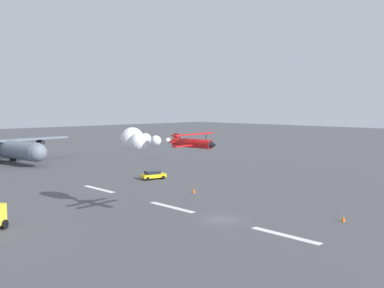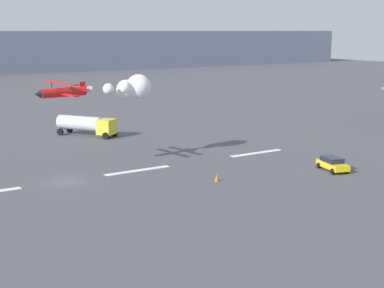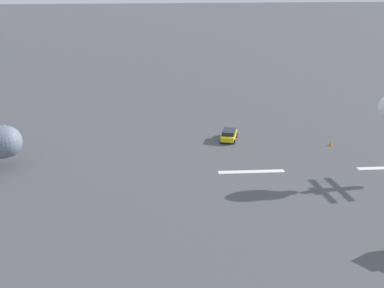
{
  "view_description": "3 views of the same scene",
  "coord_description": "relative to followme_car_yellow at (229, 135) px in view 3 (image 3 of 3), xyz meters",
  "views": [
    {
      "loc": [
        -32.39,
        36.57,
        12.99
      ],
      "look_at": [
        1.52,
        3.26,
        8.82
      ],
      "focal_mm": 40.52,
      "sensor_mm": 36.0,
      "label": 1
    },
    {
      "loc": [
        -20.56,
        -55.77,
        15.41
      ],
      "look_at": [
        15.06,
        -1.21,
        2.53
      ],
      "focal_mm": 53.91,
      "sensor_mm": 36.0,
      "label": 2
    },
    {
      "loc": [
        37.35,
        62.56,
        25.52
      ],
      "look_at": [
        32.86,
        0.0,
        3.71
      ],
      "focal_mm": 52.9,
      "sensor_mm": 36.0,
      "label": 3
    }
  ],
  "objects": [
    {
      "name": "runway_stripe_4",
      "position": [
        -1.13,
        11.92,
        -0.81
      ],
      "size": [
        8.0,
        0.9,
        0.01
      ],
      "primitive_type": "cube",
      "color": "white",
      "rests_on": "ground"
    },
    {
      "name": "followme_car_yellow",
      "position": [
        0.0,
        0.0,
        0.0
      ],
      "size": [
        2.91,
        4.59,
        1.52
      ],
      "color": "yellow",
      "rests_on": "ground"
    },
    {
      "name": "traffic_cone_far",
      "position": [
        -13.56,
        3.28,
        -0.44
      ],
      "size": [
        0.44,
        0.44,
        0.75
      ],
      "primitive_type": "cone",
      "color": "orange",
      "rests_on": "ground"
    }
  ]
}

